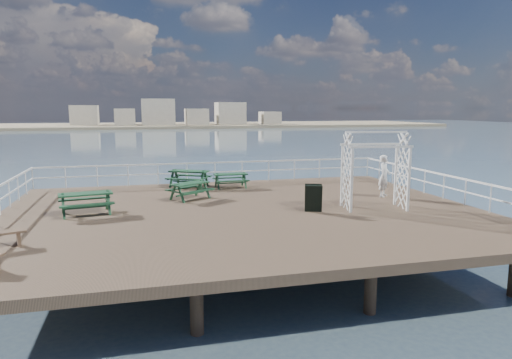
% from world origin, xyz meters
% --- Properties ---
extents(ground, '(18.00, 14.00, 0.30)m').
position_xyz_m(ground, '(0.00, 0.00, -0.15)').
color(ground, brown).
rests_on(ground, ground).
extents(sea_backdrop, '(300.00, 300.00, 9.20)m').
position_xyz_m(sea_backdrop, '(12.54, 134.07, -0.51)').
color(sea_backdrop, '#475F77').
rests_on(sea_backdrop, ground).
extents(railing, '(17.77, 13.76, 1.10)m').
position_xyz_m(railing, '(-0.07, 2.57, 0.87)').
color(railing, silver).
rests_on(railing, ground).
extents(picnic_table_a, '(2.13, 2.04, 0.81)m').
position_xyz_m(picnic_table_a, '(-1.77, 2.64, 0.52)').
color(picnic_table_a, '#123418').
rests_on(picnic_table_a, ground).
extents(picnic_table_b, '(2.40, 2.26, 0.93)m').
position_xyz_m(picnic_table_b, '(-1.48, 5.80, 0.59)').
color(picnic_table_b, '#123418').
rests_on(picnic_table_b, ground).
extents(picnic_table_c, '(1.64, 1.32, 0.79)m').
position_xyz_m(picnic_table_c, '(0.49, 5.08, 0.51)').
color(picnic_table_c, '#123418').
rests_on(picnic_table_c, ground).
extents(picnic_table_d, '(2.10, 1.81, 0.91)m').
position_xyz_m(picnic_table_d, '(-5.79, 0.75, 0.58)').
color(picnic_table_d, '#123418').
rests_on(picnic_table_d, ground).
extents(trellis_arbor, '(2.59, 1.63, 3.01)m').
position_xyz_m(trellis_arbor, '(5.00, -0.97, 1.34)').
color(trellis_arbor, silver).
rests_on(trellis_arbor, ground).
extents(sandwich_board, '(0.76, 0.66, 1.06)m').
position_xyz_m(sandwich_board, '(2.49, -0.94, 0.51)').
color(sandwich_board, black).
rests_on(sandwich_board, ground).
extents(person, '(0.79, 0.79, 1.85)m').
position_xyz_m(person, '(6.63, 1.13, 0.92)').
color(person, silver).
rests_on(person, ground).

